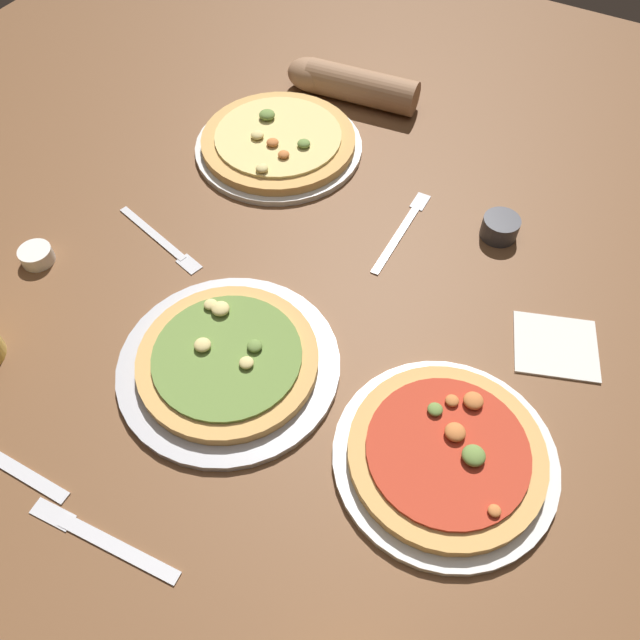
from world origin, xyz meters
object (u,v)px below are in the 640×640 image
(fork_left, at_px, (402,229))
(knife_spare, at_px, (6,463))
(pizza_plate_side, at_px, (446,455))
(fork_spare, at_px, (161,240))
(diner_arm, at_px, (346,83))
(knife_right, at_px, (102,540))
(ramekin_sauce, at_px, (36,255))
(pizza_plate_near, at_px, (228,361))
(ramekin_butter, at_px, (500,227))
(napkin_folded, at_px, (556,345))
(pizza_plate_far, at_px, (278,142))

(fork_left, height_order, knife_spare, same)
(pizza_plate_side, bearing_deg, fork_spare, 167.02)
(diner_arm, bearing_deg, knife_right, -79.81)
(ramekin_sauce, relative_size, knife_spare, 0.27)
(pizza_plate_side, distance_m, fork_left, 0.44)
(pizza_plate_near, height_order, pizza_plate_side, pizza_plate_side)
(ramekin_butter, height_order, fork_left, ramekin_butter)
(fork_left, xyz_separation_m, diner_arm, (-0.28, 0.31, 0.03))
(napkin_folded, bearing_deg, pizza_plate_near, -146.37)
(pizza_plate_side, xyz_separation_m, fork_spare, (-0.60, 0.14, -0.01))
(fork_spare, xyz_separation_m, knife_spare, (0.08, -0.44, -0.00))
(pizza_plate_near, bearing_deg, pizza_plate_far, 113.33)
(ramekin_sauce, bearing_deg, knife_right, -37.00)
(pizza_plate_side, height_order, fork_spare, pizza_plate_side)
(pizza_plate_near, relative_size, knife_right, 1.51)
(ramekin_sauce, distance_m, napkin_folded, 0.87)
(pizza_plate_side, bearing_deg, knife_right, -136.78)
(ramekin_sauce, distance_m, fork_spare, 0.21)
(napkin_folded, height_order, fork_left, napkin_folded)
(pizza_plate_side, bearing_deg, ramekin_butter, 100.64)
(fork_left, bearing_deg, pizza_plate_near, -105.17)
(fork_spare, xyz_separation_m, diner_arm, (0.08, 0.54, 0.03))
(fork_left, height_order, diner_arm, diner_arm)
(fork_left, bearing_deg, napkin_folded, -19.64)
(knife_right, relative_size, knife_spare, 1.06)
(knife_spare, xyz_separation_m, diner_arm, (0.01, 0.98, 0.03))
(napkin_folded, distance_m, fork_left, 0.34)
(pizza_plate_near, height_order, knife_spare, pizza_plate_near)
(fork_spare, bearing_deg, diner_arm, 81.14)
(pizza_plate_near, bearing_deg, ramekin_sauce, 177.48)
(napkin_folded, bearing_deg, pizza_plate_far, 162.57)
(napkin_folded, relative_size, fork_left, 0.57)
(ramekin_butter, xyz_separation_m, knife_spare, (-0.44, -0.75, -0.02))
(pizza_plate_far, xyz_separation_m, napkin_folded, (0.63, -0.20, -0.01))
(napkin_folded, relative_size, knife_spare, 0.61)
(ramekin_sauce, bearing_deg, pizza_plate_far, 66.09)
(pizza_plate_near, distance_m, pizza_plate_far, 0.52)
(ramekin_butter, relative_size, fork_left, 0.29)
(knife_right, bearing_deg, pizza_plate_far, 105.39)
(pizza_plate_near, xyz_separation_m, diner_arm, (-0.17, 0.70, 0.02))
(napkin_folded, bearing_deg, ramekin_sauce, -162.48)
(napkin_folded, bearing_deg, ramekin_butter, 131.00)
(pizza_plate_far, xyz_separation_m, knife_right, (0.21, -0.77, -0.01))
(fork_spare, bearing_deg, knife_right, -60.01)
(pizza_plate_near, bearing_deg, pizza_plate_side, 3.45)
(pizza_plate_near, xyz_separation_m, ramekin_sauce, (-0.41, 0.02, -0.00))
(ramekin_sauce, bearing_deg, knife_spare, -52.20)
(ramekin_sauce, height_order, knife_spare, ramekin_sauce)
(knife_right, relative_size, fork_spare, 1.04)
(ramekin_sauce, relative_size, ramekin_butter, 0.86)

